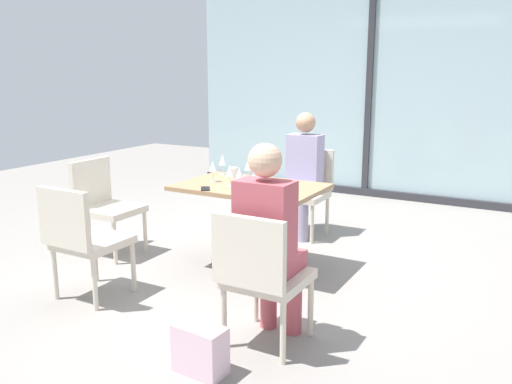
{
  "coord_description": "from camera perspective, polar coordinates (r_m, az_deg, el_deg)",
  "views": [
    {
      "loc": [
        2.17,
        -3.81,
        1.66
      ],
      "look_at": [
        0.0,
        0.1,
        0.65
      ],
      "focal_mm": 37.61,
      "sensor_mm": 36.0,
      "label": 1
    }
  ],
  "objects": [
    {
      "name": "dining_table_main",
      "position": [
        4.53,
        -0.61,
        -1.78
      ],
      "size": [
        1.19,
        0.79,
        0.73
      ],
      "color": "#997551",
      "rests_on": "ground_plane"
    },
    {
      "name": "wine_glass_1",
      "position": [
        4.61,
        -4.6,
        2.71
      ],
      "size": [
        0.07,
        0.07,
        0.18
      ],
      "color": "silver",
      "rests_on": "dining_table_main"
    },
    {
      "name": "wine_glass_6",
      "position": [
        4.27,
        -1.76,
        1.94
      ],
      "size": [
        0.07,
        0.07,
        0.18
      ],
      "color": "silver",
      "rests_on": "dining_table_main"
    },
    {
      "name": "person_near_window",
      "position": [
        5.42,
        4.94,
        2.48
      ],
      "size": [
        0.34,
        0.39,
        1.26
      ],
      "color": "#9E93B7",
      "rests_on": "ground_plane"
    },
    {
      "name": "person_front_right",
      "position": [
        3.24,
        1.45,
        -4.51
      ],
      "size": [
        0.34,
        0.39,
        1.26
      ],
      "color": "#B24C56",
      "rests_on": "ground_plane"
    },
    {
      "name": "chair_near_window",
      "position": [
        5.56,
        5.37,
        0.59
      ],
      "size": [
        0.46,
        0.51,
        0.87
      ],
      "color": "beige",
      "rests_on": "ground_plane"
    },
    {
      "name": "cell_phone_on_table",
      "position": [
        4.34,
        -5.41,
        0.36
      ],
      "size": [
        0.14,
        0.16,
        0.01
      ],
      "primitive_type": "cube",
      "rotation": [
        0.0,
        0.0,
        0.6
      ],
      "color": "black",
      "rests_on": "dining_table_main"
    },
    {
      "name": "ground_plane",
      "position": [
        4.69,
        -0.6,
        -8.01
      ],
      "size": [
        12.0,
        12.0,
        0.0
      ],
      "primitive_type": "plane",
      "color": "gray"
    },
    {
      "name": "chair_side_end",
      "position": [
        5.12,
        -15.87,
        -0.91
      ],
      "size": [
        0.5,
        0.46,
        0.87
      ],
      "color": "beige",
      "rests_on": "ground_plane"
    },
    {
      "name": "coffee_cup",
      "position": [
        4.81,
        -2.44,
        2.11
      ],
      "size": [
        0.08,
        0.08,
        0.09
      ],
      "primitive_type": "cylinder",
      "color": "white",
      "rests_on": "dining_table_main"
    },
    {
      "name": "wine_glass_0",
      "position": [
        4.93,
        -3.56,
        3.38
      ],
      "size": [
        0.07,
        0.07,
        0.18
      ],
      "color": "silver",
      "rests_on": "dining_table_main"
    },
    {
      "name": "chair_front_left",
      "position": [
        4.09,
        -18.01,
        -4.43
      ],
      "size": [
        0.46,
        0.5,
        0.87
      ],
      "color": "beige",
      "rests_on": "ground_plane"
    },
    {
      "name": "chair_front_right",
      "position": [
        3.22,
        0.52,
        -8.47
      ],
      "size": [
        0.46,
        0.5,
        0.87
      ],
      "color": "beige",
      "rests_on": "ground_plane"
    },
    {
      "name": "window_wall_backdrop",
      "position": [
        7.35,
        11.93,
        8.96
      ],
      "size": [
        5.12,
        0.1,
        2.7
      ],
      "color": "#9CB7BC",
      "rests_on": "ground_plane"
    },
    {
      "name": "wine_glass_4",
      "position": [
        4.66,
        -0.82,
        2.87
      ],
      "size": [
        0.07,
        0.07,
        0.18
      ],
      "color": "silver",
      "rests_on": "dining_table_main"
    },
    {
      "name": "handbag_0",
      "position": [
        3.14,
        -5.97,
        -16.33
      ],
      "size": [
        0.31,
        0.18,
        0.28
      ],
      "primitive_type": "cube",
      "rotation": [
        0.0,
        0.0,
        -0.08
      ],
      "color": "beige",
      "rests_on": "ground_plane"
    },
    {
      "name": "wine_glass_5",
      "position": [
        4.09,
        -0.21,
        1.48
      ],
      "size": [
        0.07,
        0.07,
        0.18
      ],
      "color": "silver",
      "rests_on": "dining_table_main"
    },
    {
      "name": "wine_glass_3",
      "position": [
        4.4,
        -2.8,
        2.26
      ],
      "size": [
        0.07,
        0.07,
        0.18
      ],
      "color": "silver",
      "rests_on": "dining_table_main"
    },
    {
      "name": "wine_glass_2",
      "position": [
        4.47,
        0.81,
        2.45
      ],
      "size": [
        0.07,
        0.07,
        0.18
      ],
      "color": "silver",
      "rests_on": "dining_table_main"
    }
  ]
}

